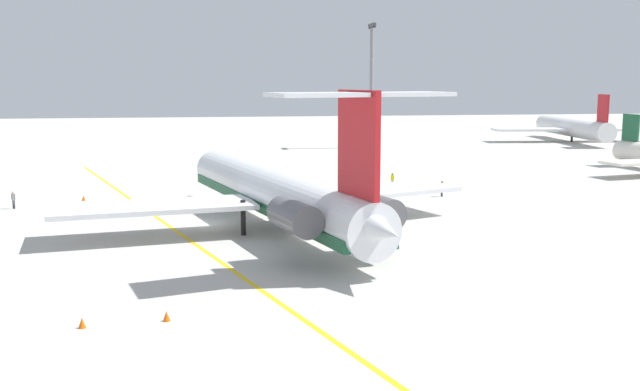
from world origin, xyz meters
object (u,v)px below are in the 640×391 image
(ground_crew_portside, at_px, (353,178))
(safety_cone_wingtip, at_px, (167,316))
(airliner_far_left, at_px, (571,127))
(ground_crew_near_nose, at_px, (13,197))
(light_mast, at_px, (371,80))
(ground_crew_starboard, at_px, (442,187))
(ground_crew_near_tail, at_px, (392,178))
(safety_cone_nose, at_px, (84,198))
(main_jetliner, at_px, (278,193))
(safety_cone_tail, at_px, (82,323))

(ground_crew_portside, height_order, safety_cone_wingtip, ground_crew_portside)
(airliner_far_left, height_order, ground_crew_near_nose, airliner_far_left)
(ground_crew_portside, height_order, light_mast, light_mast)
(airliner_far_left, distance_m, ground_crew_portside, 80.18)
(ground_crew_near_nose, bearing_deg, light_mast, 159.77)
(ground_crew_starboard, xyz_separation_m, safety_cone_wingtip, (36.81, -27.55, -0.82))
(ground_crew_near_nose, xyz_separation_m, ground_crew_starboard, (-0.48, 44.11, -0.03))
(ground_crew_near_tail, xyz_separation_m, ground_crew_portside, (-1.10, -4.52, -0.04))
(ground_crew_near_nose, xyz_separation_m, safety_cone_nose, (-3.92, 6.01, -0.85))
(ground_crew_starboard, bearing_deg, main_jetliner, -168.21)
(main_jetliner, height_order, ground_crew_starboard, main_jetliner)
(ground_crew_near_tail, bearing_deg, safety_cone_tail, -2.14)
(ground_crew_near_nose, distance_m, ground_crew_starboard, 44.11)
(safety_cone_nose, bearing_deg, ground_crew_portside, 99.78)
(ground_crew_portside, distance_m, safety_cone_tail, 51.59)
(airliner_far_left, xyz_separation_m, ground_crew_portside, (55.70, -57.65, -1.89))
(ground_crew_starboard, xyz_separation_m, safety_cone_tail, (37.21, -31.76, -0.82))
(ground_crew_near_nose, height_order, light_mast, light_mast)
(main_jetliner, relative_size, light_mast, 1.77)
(safety_cone_nose, bearing_deg, ground_crew_near_tail, 96.73)
(safety_cone_nose, bearing_deg, safety_cone_tail, 8.87)
(ground_crew_portside, distance_m, safety_cone_wingtip, 49.43)
(ground_crew_near_tail, bearing_deg, safety_cone_nose, -53.17)
(ground_crew_portside, xyz_separation_m, ground_crew_starboard, (8.61, 8.07, 0.05))
(safety_cone_tail, bearing_deg, airliner_far_left, 141.30)
(ground_crew_near_tail, xyz_separation_m, safety_cone_tail, (44.72, -28.21, -0.81))
(light_mast, bearing_deg, airliner_far_left, 99.52)
(safety_cone_wingtip, bearing_deg, ground_crew_portside, 156.78)
(ground_crew_starboard, bearing_deg, airliner_far_left, 25.78)
(airliner_far_left, xyz_separation_m, safety_cone_nose, (60.88, -87.68, -2.66))
(light_mast, bearing_deg, safety_cone_nose, -39.13)
(airliner_far_left, relative_size, ground_crew_starboard, 19.32)
(main_jetliner, relative_size, ground_crew_near_tail, 23.48)
(ground_crew_starboard, bearing_deg, ground_crew_near_tail, 88.69)
(main_jetliner, bearing_deg, safety_cone_wingtip, 144.30)
(main_jetliner, xyz_separation_m, ground_crew_portside, (-24.03, 11.39, -2.21))
(safety_cone_wingtip, xyz_separation_m, safety_cone_tail, (0.40, -4.21, 0.00))
(safety_cone_tail, xyz_separation_m, light_mast, (-94.11, 37.15, 12.32))
(light_mast, bearing_deg, ground_crew_near_nose, -40.78)
(safety_cone_nose, height_order, safety_cone_wingtip, same)
(ground_crew_near_nose, height_order, ground_crew_near_tail, ground_crew_near_nose)
(main_jetliner, xyz_separation_m, airliner_far_left, (-79.73, 69.04, -0.32))
(ground_crew_near_tail, distance_m, ground_crew_portside, 4.65)
(safety_cone_wingtip, relative_size, safety_cone_tail, 1.00)
(ground_crew_portside, bearing_deg, light_mast, 28.72)
(main_jetliner, xyz_separation_m, safety_cone_tail, (21.79, -12.30, -2.97))
(ground_crew_near_nose, bearing_deg, ground_crew_portside, 124.72)
(main_jetliner, relative_size, safety_cone_wingtip, 73.26)
(main_jetliner, height_order, safety_cone_tail, main_jetliner)
(main_jetliner, bearing_deg, safety_cone_nose, 29.72)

